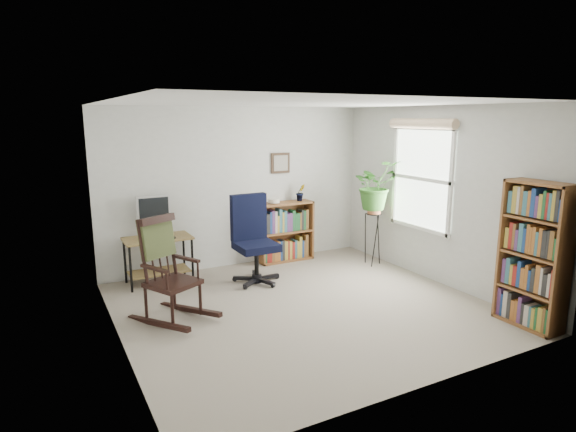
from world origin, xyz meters
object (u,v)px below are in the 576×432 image
desk (159,260)px  office_chair (256,239)px  tall_bookshelf (534,255)px  rocking_chair (172,269)px  low_bookshelf (285,232)px

desk → office_chair: bearing=-27.7°
desk → tall_bookshelf: bearing=-45.5°
office_chair → tall_bookshelf: tall_bookshelf is taller
desk → office_chair: office_chair is taller
desk → rocking_chair: 1.37m
office_chair → desk: bearing=151.5°
low_bookshelf → tall_bookshelf: tall_bookshelf is taller
office_chair → low_bookshelf: (0.84, 0.75, -0.14)m
desk → rocking_chair: rocking_chair is taller
office_chair → rocking_chair: (-1.34, -0.71, -0.02)m
office_chair → tall_bookshelf: size_ratio=0.77×
rocking_chair → tall_bookshelf: size_ratio=0.75×
desk → low_bookshelf: bearing=3.4°
rocking_chair → tall_bookshelf: 3.93m
desk → tall_bookshelf: tall_bookshelf is taller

